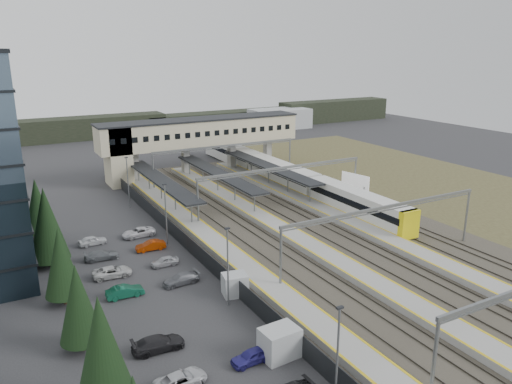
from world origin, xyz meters
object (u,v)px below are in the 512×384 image
relay_cabin_near (280,343)px  billboard (355,183)px  footbridge (188,136)px  relay_cabin_far (235,285)px  train (283,174)px

relay_cabin_near → billboard: billboard is taller
relay_cabin_near → footbridge: size_ratio=0.08×
relay_cabin_far → train: size_ratio=0.04×
relay_cabin_near → footbridge: footbridge is taller
train → billboard: 14.86m
relay_cabin_near → footbridge: 62.16m
relay_cabin_far → train: train is taller
footbridge → billboard: 34.16m
relay_cabin_far → relay_cabin_near: bearing=-98.0°
relay_cabin_near → train: (28.08, 44.76, 0.90)m
relay_cabin_far → footbridge: 50.92m
train → footbridge: bearing=129.4°
footbridge → relay_cabin_far: bearing=-106.3°
relay_cabin_near → train: size_ratio=0.05×
relay_cabin_near → relay_cabin_far: bearing=82.0°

